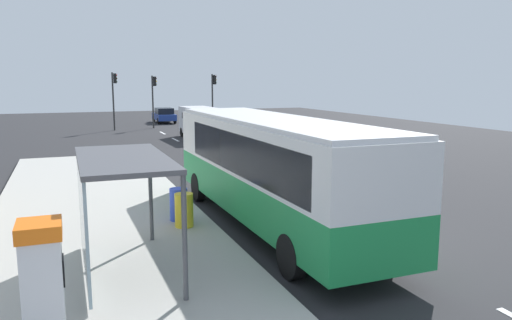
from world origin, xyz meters
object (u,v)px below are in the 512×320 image
(traffic_light_median, at_px, (154,93))
(bus_shelter, at_px, (108,185))
(traffic_light_near_side, at_px, (213,92))
(traffic_light_far_side, at_px, (114,92))
(bus, at_px, (270,165))
(ticket_machine, at_px, (43,281))
(recycling_bin_yellow, at_px, (184,210))
(white_van, at_px, (201,121))
(sedan_near, at_px, (164,115))
(recycling_bin_blue, at_px, (179,204))

(traffic_light_median, relative_size, bus_shelter, 1.17)
(traffic_light_near_side, relative_size, traffic_light_far_side, 0.98)
(traffic_light_near_side, height_order, bus_shelter, traffic_light_near_side)
(bus, distance_m, ticket_machine, 7.77)
(traffic_light_far_side, bearing_deg, recycling_bin_yellow, -92.04)
(white_van, relative_size, traffic_light_far_side, 1.07)
(sedan_near, height_order, recycling_bin_yellow, sedan_near)
(white_van, distance_m, traffic_light_far_side, 10.36)
(traffic_light_far_side, bearing_deg, bus_shelter, -95.63)
(traffic_light_near_side, xyz_separation_m, traffic_light_median, (-5.10, 1.60, -0.09))
(ticket_machine, bearing_deg, traffic_light_median, 77.69)
(white_van, distance_m, recycling_bin_yellow, 23.06)
(traffic_light_far_side, bearing_deg, ticket_machine, -97.18)
(white_van, relative_size, recycling_bin_blue, 5.55)
(white_van, xyz_separation_m, bus_shelter, (-8.61, -24.91, 0.75))
(bus_shelter, bearing_deg, bus, 27.32)
(traffic_light_median, bearing_deg, ticket_machine, -102.31)
(sedan_near, distance_m, traffic_light_median, 6.20)
(white_van, height_order, ticket_machine, white_van)
(recycling_bin_yellow, bearing_deg, bus_shelter, -128.66)
(white_van, bearing_deg, recycling_bin_yellow, -106.12)
(traffic_light_near_side, bearing_deg, traffic_light_far_side, 174.69)
(recycling_bin_yellow, relative_size, traffic_light_median, 0.20)
(traffic_light_far_side, bearing_deg, white_van, -58.60)
(traffic_light_near_side, bearing_deg, sedan_near, 114.52)
(recycling_bin_blue, bearing_deg, traffic_light_near_side, 71.70)
(white_van, bearing_deg, recycling_bin_blue, -106.62)
(sedan_near, height_order, traffic_light_median, traffic_light_median)
(bus, height_order, white_van, bus)
(traffic_light_median, height_order, bus_shelter, traffic_light_median)
(traffic_light_far_side, height_order, traffic_light_median, traffic_light_far_side)
(white_van, height_order, sedan_near, white_van)
(recycling_bin_yellow, xyz_separation_m, recycling_bin_blue, (0.00, 0.70, 0.00))
(traffic_light_near_side, distance_m, bus_shelter, 34.91)
(ticket_machine, height_order, bus_shelter, bus_shelter)
(traffic_light_near_side, bearing_deg, traffic_light_median, 162.58)
(ticket_machine, distance_m, traffic_light_median, 37.84)
(white_van, xyz_separation_m, ticket_machine, (-9.85, -27.44, -0.17))
(bus, xyz_separation_m, sedan_near, (4.01, 37.39, -1.05))
(sedan_near, distance_m, traffic_light_near_side, 8.09)
(bus_shelter, bearing_deg, traffic_light_median, 78.79)
(bus, relative_size, sedan_near, 2.49)
(bus_shelter, bearing_deg, ticket_machine, -116.09)
(ticket_machine, relative_size, recycling_bin_blue, 2.04)
(recycling_bin_yellow, bearing_deg, traffic_light_median, 81.72)
(white_van, bearing_deg, bus_shelter, -109.07)
(recycling_bin_blue, distance_m, traffic_light_far_side, 30.26)
(recycling_bin_blue, relative_size, traffic_light_near_side, 0.20)
(white_van, relative_size, bus_shelter, 1.32)
(sedan_near, relative_size, recycling_bin_blue, 4.66)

